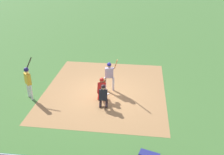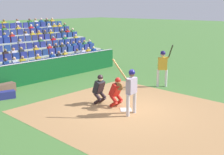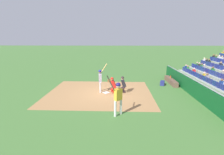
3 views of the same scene
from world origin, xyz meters
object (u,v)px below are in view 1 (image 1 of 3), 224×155
batter_at_plate (109,73)px  home_plate_umpire (103,95)px  catcher_crouching (102,87)px  home_plate_marker (104,94)px  on_deck_batter (28,79)px

batter_at_plate → home_plate_umpire: batter_at_plate is taller
catcher_crouching → home_plate_marker: bearing=86.1°
home_plate_marker → batter_at_plate: batter_at_plate is taller
home_plate_marker → home_plate_umpire: size_ratio=0.34×
catcher_crouching → home_plate_umpire: size_ratio=0.98×
home_plate_marker → batter_at_plate: bearing=59.9°
home_plate_marker → on_deck_batter: on_deck_batter is taller
batter_at_plate → on_deck_batter: size_ratio=0.98×
home_plate_marker → on_deck_batter: 4.29m
on_deck_batter → home_plate_marker: bearing=12.6°
catcher_crouching → home_plate_umpire: 0.82m
catcher_crouching → on_deck_batter: on_deck_batter is taller
catcher_crouching → home_plate_umpire: bearing=-76.7°
home_plate_marker → home_plate_umpire: bearing=-83.5°
batter_at_plate → on_deck_batter: bearing=-162.5°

